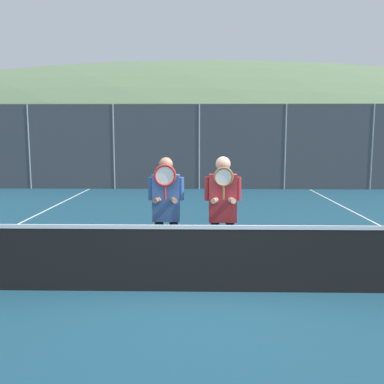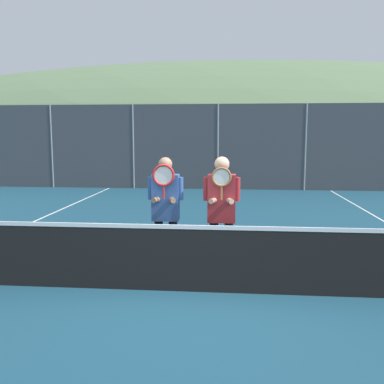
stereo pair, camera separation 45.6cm
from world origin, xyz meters
TOP-DOWN VIEW (x-y plane):
  - ground_plane at (0.00, 0.00)m, footprint 120.00×120.00m
  - hill_distant at (0.00, 56.24)m, footprint 116.06×64.48m
  - clubhouse_building at (1.52, 20.87)m, footprint 16.95×5.50m
  - fence_back at (0.00, 11.13)m, footprint 20.23×0.06m
  - tennis_net at (0.00, 0.00)m, footprint 11.70×0.09m
  - court_line_left_sideline at (-4.35, 3.00)m, footprint 0.05×16.00m
  - player_leftmost at (-0.44, 0.59)m, footprint 0.53×0.34m
  - player_center_left at (0.40, 0.51)m, footprint 0.54×0.34m
  - car_far_left at (-6.06, 14.61)m, footprint 4.30×2.06m
  - car_left_of_center at (-1.29, 14.47)m, footprint 4.21×2.06m
  - car_center at (3.56, 14.59)m, footprint 4.44×2.03m

SIDE VIEW (x-z plane):
  - ground_plane at x=0.00m, z-range 0.00..0.00m
  - hill_distant at x=0.00m, z-range -11.28..11.28m
  - court_line_left_sideline at x=-4.35m, z-range 0.00..0.01m
  - tennis_net at x=0.00m, z-range -0.03..1.01m
  - car_left_of_center at x=-1.29m, z-range 0.02..1.76m
  - car_far_left at x=-6.06m, z-range 0.02..1.78m
  - car_center at x=3.56m, z-range 0.01..1.91m
  - player_leftmost at x=-0.44m, z-range 0.16..1.99m
  - player_center_left at x=0.40m, z-range 0.16..2.01m
  - clubhouse_building at x=1.52m, z-range 0.02..3.23m
  - fence_back at x=0.00m, z-range 0.00..3.32m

